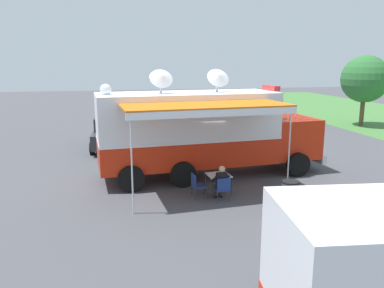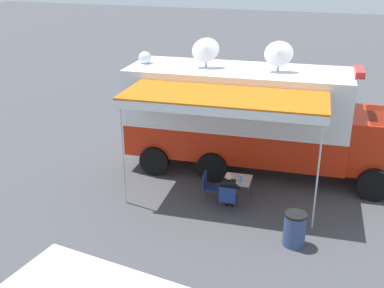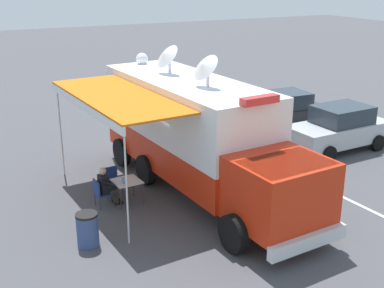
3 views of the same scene
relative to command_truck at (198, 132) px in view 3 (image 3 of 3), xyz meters
name	(u,v)px [view 3 (image 3 of 3)]	position (x,y,z in m)	size (l,w,h in m)	color
ground_plane	(187,181)	(0.02, -0.75, -1.95)	(100.00, 100.00, 0.00)	#47474C
lot_stripe	(328,190)	(-3.77, 1.98, -1.94)	(0.12, 4.80, 0.01)	silver
command_truck	(198,132)	(0.00, 0.00, 0.00)	(5.41, 9.64, 4.53)	red
folding_table	(127,182)	(2.37, -0.09, -1.27)	(0.86, 0.86, 0.73)	silver
water_bottle	(123,180)	(2.52, 0.05, -1.11)	(0.07, 0.07, 0.22)	#4C99D8
folding_chair_at_table	(101,191)	(3.17, -0.17, -1.43)	(0.51, 0.51, 0.87)	navy
folding_chair_beside_table	(112,179)	(2.57, -0.94, -1.43)	(0.51, 0.51, 0.87)	navy
seated_responder	(106,186)	(2.98, -0.18, -1.30)	(0.68, 0.58, 1.25)	black
trash_bin	(88,230)	(4.14, 1.84, -1.49)	(0.57, 0.57, 0.91)	#384C7F
car_behind_truck	(280,112)	(-6.08, -3.84, -1.07)	(4.30, 2.20, 1.76)	#2D2D33
car_far_corner	(339,128)	(-6.75, -0.92, -1.07)	(4.28, 2.18, 1.76)	#B2B5BA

